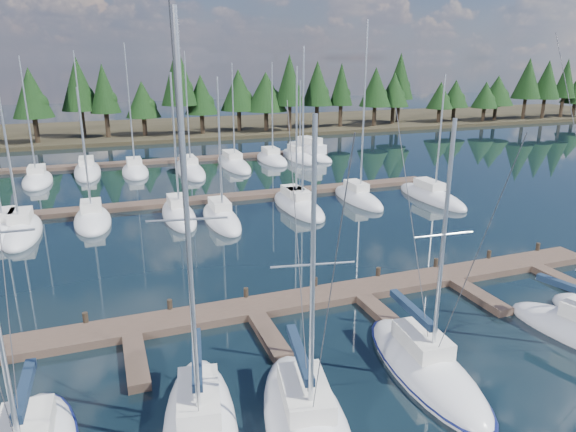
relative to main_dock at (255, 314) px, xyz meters
name	(u,v)px	position (x,y,z in m)	size (l,w,h in m)	color
ground	(205,239)	(0.00, 12.64, -0.20)	(260.00, 260.00, 0.00)	black
far_shore	(137,130)	(0.00, 72.64, 0.10)	(220.00, 30.00, 0.60)	#322B1C
main_dock	(255,314)	(0.00, 0.00, 0.00)	(44.00, 6.13, 0.90)	brown
back_docks	(168,179)	(0.00, 32.23, 0.00)	(50.00, 21.80, 0.40)	brown
front_sailboat_2	(200,431)	(-4.25, -7.64, 0.09)	(4.10, 9.26, 14.68)	silver
front_sailboat_3	(307,426)	(-0.69, -8.65, 0.07)	(4.51, 9.31, 11.90)	silver
front_sailboat_4	(425,367)	(5.27, -7.05, 0.07)	(3.49, 8.86, 11.37)	silver
back_sailboat_rows	(179,187)	(0.51, 27.89, 0.06)	(43.86, 33.23, 16.43)	silver
motor_yacht_right	(308,154)	(18.99, 39.27, 0.30)	(5.62, 9.60, 4.55)	silver
tree_line	(143,92)	(0.62, 62.85, 7.20)	(184.68, 11.79, 14.04)	black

